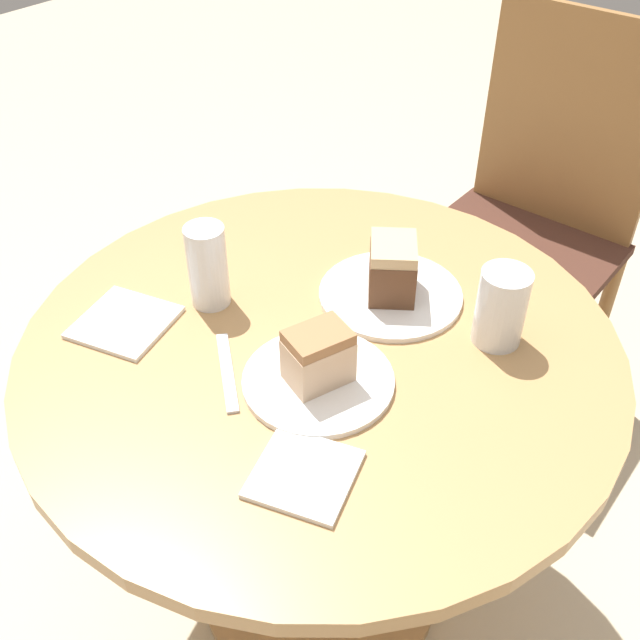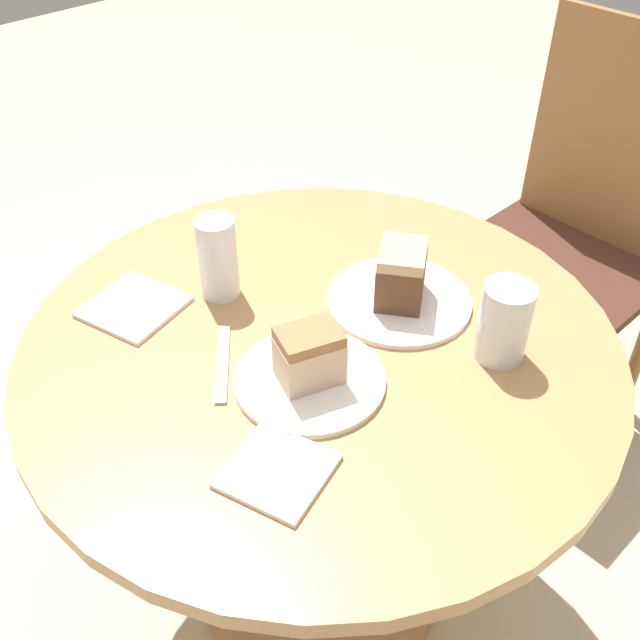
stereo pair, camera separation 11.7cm
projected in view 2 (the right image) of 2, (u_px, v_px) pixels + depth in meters
ground_plane at (320, 582)px, 1.65m from camera, size 8.00×8.00×0.00m
table at (320, 415)px, 1.31m from camera, size 0.96×0.96×0.71m
chair at (572, 235)px, 1.79m from camera, size 0.46×0.43×0.99m
plate_near at (310, 380)px, 1.12m from camera, size 0.23×0.23×0.01m
plate_far at (399, 300)px, 1.27m from camera, size 0.25×0.25×0.01m
cake_slice_near at (309, 356)px, 1.09m from camera, size 0.09×0.11×0.09m
cake_slice_far at (401, 274)px, 1.23m from camera, size 0.12×0.12×0.10m
glass_lemonade at (503, 326)px, 1.13m from camera, size 0.08×0.08×0.13m
glass_water at (218, 261)px, 1.25m from camera, size 0.07×0.07×0.15m
napkin_stack at (134, 307)px, 1.26m from camera, size 0.18×0.18×0.01m
fork at (223, 363)px, 1.15m from camera, size 0.15×0.12×0.00m
napkin_side at (277, 471)px, 0.99m from camera, size 0.16×0.16×0.01m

